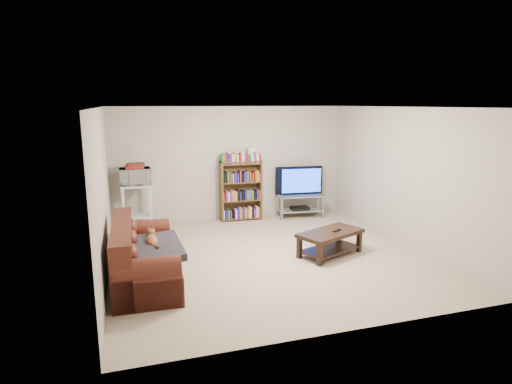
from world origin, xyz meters
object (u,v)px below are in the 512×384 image
object	(u,v)px
coffee_table	(330,239)
sofa	(140,260)
bookshelf	(241,190)
tv_stand	(300,202)

from	to	relation	value
coffee_table	sofa	bearing A→B (deg)	160.50
coffee_table	bookshelf	bearing A→B (deg)	85.31
coffee_table	bookshelf	distance (m)	2.70
tv_stand	sofa	bearing A→B (deg)	-138.04
sofa	tv_stand	xyz separation A→B (m)	(3.51, 2.57, 0.03)
coffee_table	bookshelf	size ratio (longest dim) A/B	0.97
sofa	coffee_table	bearing A→B (deg)	4.47
coffee_table	tv_stand	world-z (taller)	tv_stand
sofa	coffee_table	xyz separation A→B (m)	(3.03, 0.17, -0.02)
sofa	bookshelf	xyz separation A→B (m)	(2.20, 2.71, 0.35)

